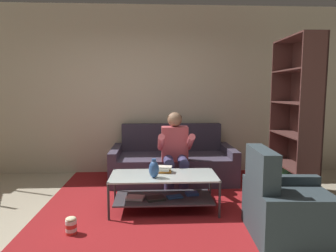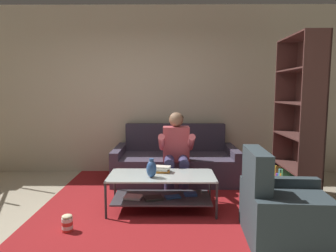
{
  "view_description": "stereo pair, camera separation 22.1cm",
  "coord_description": "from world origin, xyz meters",
  "px_view_note": "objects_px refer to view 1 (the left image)",
  "views": [
    {
      "loc": [
        0.22,
        -2.85,
        1.44
      ],
      "look_at": [
        0.42,
        1.06,
        0.98
      ],
      "focal_mm": 32.0,
      "sensor_mm": 36.0,
      "label": 1
    },
    {
      "loc": [
        0.44,
        -2.85,
        1.44
      ],
      "look_at": [
        0.42,
        1.06,
        0.98
      ],
      "focal_mm": 32.0,
      "sensor_mm": 36.0,
      "label": 2
    }
  ],
  "objects_px": {
    "couch": "(173,163)",
    "bookshelf": "(295,135)",
    "coffee_table": "(163,187)",
    "popcorn_tub": "(71,226)",
    "person_seated_center": "(175,149)",
    "vase": "(154,169)",
    "book_stack": "(163,169)",
    "armchair": "(290,210)"
  },
  "relations": [
    {
      "from": "person_seated_center",
      "to": "bookshelf",
      "type": "bearing_deg",
      "value": -8.46
    },
    {
      "from": "couch",
      "to": "bookshelf",
      "type": "height_order",
      "value": "bookshelf"
    },
    {
      "from": "book_stack",
      "to": "bookshelf",
      "type": "relative_size",
      "value": 0.11
    },
    {
      "from": "bookshelf",
      "to": "popcorn_tub",
      "type": "distance_m",
      "value": 3.05
    },
    {
      "from": "couch",
      "to": "armchair",
      "type": "bearing_deg",
      "value": -63.2
    },
    {
      "from": "couch",
      "to": "book_stack",
      "type": "distance_m",
      "value": 1.16
    },
    {
      "from": "book_stack",
      "to": "popcorn_tub",
      "type": "height_order",
      "value": "book_stack"
    },
    {
      "from": "couch",
      "to": "popcorn_tub",
      "type": "bearing_deg",
      "value": -121.87
    },
    {
      "from": "vase",
      "to": "book_stack",
      "type": "height_order",
      "value": "vase"
    },
    {
      "from": "coffee_table",
      "to": "book_stack",
      "type": "bearing_deg",
      "value": 87.74
    },
    {
      "from": "coffee_table",
      "to": "popcorn_tub",
      "type": "xyz_separation_m",
      "value": [
        -0.95,
        -0.59,
        -0.19
      ]
    },
    {
      "from": "armchair",
      "to": "popcorn_tub",
      "type": "height_order",
      "value": "armchair"
    },
    {
      "from": "vase",
      "to": "armchair",
      "type": "distance_m",
      "value": 1.5
    },
    {
      "from": "bookshelf",
      "to": "armchair",
      "type": "distance_m",
      "value": 1.46
    },
    {
      "from": "couch",
      "to": "coffee_table",
      "type": "relative_size",
      "value": 1.53
    },
    {
      "from": "vase",
      "to": "armchair",
      "type": "height_order",
      "value": "armchair"
    },
    {
      "from": "person_seated_center",
      "to": "armchair",
      "type": "relative_size",
      "value": 1.27
    },
    {
      "from": "vase",
      "to": "bookshelf",
      "type": "distance_m",
      "value": 2.03
    },
    {
      "from": "couch",
      "to": "person_seated_center",
      "type": "distance_m",
      "value": 0.66
    },
    {
      "from": "couch",
      "to": "vase",
      "type": "relative_size",
      "value": 8.69
    },
    {
      "from": "person_seated_center",
      "to": "popcorn_tub",
      "type": "xyz_separation_m",
      "value": [
        -1.14,
        -1.27,
        -0.53
      ]
    },
    {
      "from": "couch",
      "to": "bookshelf",
      "type": "relative_size",
      "value": 0.91
    },
    {
      "from": "coffee_table",
      "to": "vase",
      "type": "bearing_deg",
      "value": -136.29
    },
    {
      "from": "book_stack",
      "to": "armchair",
      "type": "bearing_deg",
      "value": -36.26
    },
    {
      "from": "couch",
      "to": "coffee_table",
      "type": "bearing_deg",
      "value": -98.81
    },
    {
      "from": "armchair",
      "to": "coffee_table",
      "type": "bearing_deg",
      "value": 147.92
    },
    {
      "from": "coffee_table",
      "to": "bookshelf",
      "type": "distance_m",
      "value": 1.95
    },
    {
      "from": "couch",
      "to": "person_seated_center",
      "type": "bearing_deg",
      "value": -90.0
    },
    {
      "from": "bookshelf",
      "to": "person_seated_center",
      "type": "bearing_deg",
      "value": 171.54
    },
    {
      "from": "couch",
      "to": "vase",
      "type": "xyz_separation_m",
      "value": [
        -0.31,
        -1.36,
        0.26
      ]
    },
    {
      "from": "vase",
      "to": "popcorn_tub",
      "type": "distance_m",
      "value": 1.07
    },
    {
      "from": "couch",
      "to": "bookshelf",
      "type": "bearing_deg",
      "value": -26.55
    },
    {
      "from": "couch",
      "to": "popcorn_tub",
      "type": "distance_m",
      "value": 2.17
    },
    {
      "from": "vase",
      "to": "coffee_table",
      "type": "bearing_deg",
      "value": 43.71
    },
    {
      "from": "person_seated_center",
      "to": "armchair",
      "type": "xyz_separation_m",
      "value": [
        1.02,
        -1.44,
        -0.34
      ]
    },
    {
      "from": "vase",
      "to": "armchair",
      "type": "xyz_separation_m",
      "value": [
        1.32,
        -0.65,
        -0.26
      ]
    },
    {
      "from": "vase",
      "to": "popcorn_tub",
      "type": "relative_size",
      "value": 1.19
    },
    {
      "from": "vase",
      "to": "armchair",
      "type": "relative_size",
      "value": 0.25
    },
    {
      "from": "couch",
      "to": "vase",
      "type": "height_order",
      "value": "couch"
    },
    {
      "from": "popcorn_tub",
      "to": "bookshelf",
      "type": "bearing_deg",
      "value": 20.41
    },
    {
      "from": "couch",
      "to": "person_seated_center",
      "type": "relative_size",
      "value": 1.71
    },
    {
      "from": "book_stack",
      "to": "armchair",
      "type": "relative_size",
      "value": 0.26
    }
  ]
}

